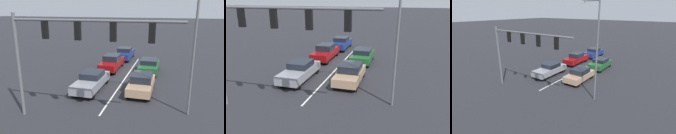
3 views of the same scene
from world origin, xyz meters
The scene contains 9 objects.
ground_plane centered at (0.00, 0.00, 0.00)m, with size 240.00×240.00×0.00m, color #28282D.
lane_stripe_left_divider centered at (0.00, 1.97, 0.01)m, with size 0.12×15.93×0.01m, color silver.
car_gray_midlane_front centered at (2.04, 5.80, 0.75)m, with size 1.76×4.72×1.46m.
car_tan_leftlane_front centered at (-1.96, 5.32, 0.77)m, with size 1.78×4.15×1.49m.
car_maroon_midlane_second centered at (2.01, -0.30, 0.82)m, with size 1.74×4.67×1.63m.
car_darkgreen_leftlane_second centered at (-1.94, -0.26, 0.74)m, with size 1.84×4.03×1.41m.
car_navy_midlane_third centered at (1.74, -5.57, 0.76)m, with size 1.86×4.51×1.49m.
traffic_signal_gantry centered at (1.36, 10.91, 4.74)m, with size 9.38×0.37×6.23m.
street_lamp_left_shoulder centered at (-5.10, 8.27, 4.93)m, with size 1.90×0.24×8.62m.
Camera 1 is at (-4.02, 21.50, 6.51)m, focal length 35.00 mm.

